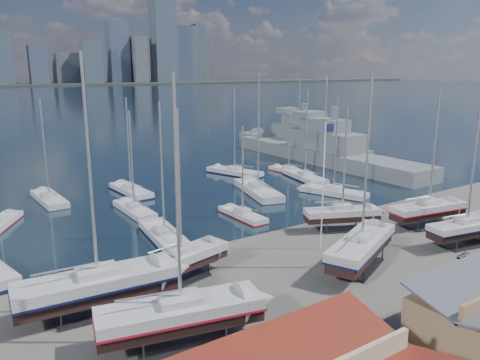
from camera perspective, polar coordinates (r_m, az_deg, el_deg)
ground at (r=46.56m, az=11.58°, el=-9.56°), size 1400.00×1400.00×0.00m
sailboat_cradle_0 at (r=37.25m, az=-16.90°, el=-12.14°), size 12.21×4.29×19.12m
sailboat_cradle_1 at (r=32.36m, az=-7.23°, el=-15.86°), size 11.50×5.46×17.78m
sailboat_cradle_2 at (r=41.08m, az=-7.16°, el=-9.52°), size 9.39×4.50×14.87m
sailboat_cradle_3 at (r=44.61m, az=14.59°, el=-7.78°), size 11.41×7.26×17.77m
sailboat_cradle_4 at (r=54.36m, az=12.34°, el=-4.03°), size 8.76×5.67×14.08m
sailboat_cradle_5 at (r=53.79m, az=25.87°, el=-5.26°), size 9.17×4.09×14.45m
sailboat_cradle_6 at (r=58.64m, az=21.99°, el=-3.35°), size 10.04×4.36×15.73m
sailboat_moored_2 at (r=69.87m, az=-22.22°, el=-2.27°), size 3.14×9.93×14.84m
sailboat_moored_3 at (r=51.25m, az=-9.19°, el=-6.93°), size 4.08×10.61×15.47m
sailboat_moored_4 at (r=61.43m, az=-12.75°, el=-3.65°), size 2.54×9.02×13.62m
sailboat_moored_5 at (r=71.02m, az=-13.15°, el=-1.39°), size 3.40×10.02×14.75m
sailboat_moored_6 at (r=58.01m, az=0.31°, el=-4.33°), size 2.35×7.95×11.83m
sailboat_moored_7 at (r=68.99m, az=2.20°, el=-1.46°), size 6.46×12.66×18.40m
sailboat_moored_8 at (r=81.63m, az=-0.66°, el=0.86°), size 6.34×10.89×15.72m
sailboat_moored_9 at (r=69.66m, az=11.34°, el=-1.57°), size 5.98×10.26×14.96m
sailboat_moored_10 at (r=78.45m, az=7.92°, el=0.22°), size 4.88×10.76×15.54m
sailboat_moored_11 at (r=83.55m, az=5.94°, el=1.08°), size 3.14×8.43×12.31m
naval_ship_east at (r=94.18m, az=10.16°, el=3.17°), size 8.16×47.64×18.28m
naval_ship_west at (r=108.61m, az=7.07°, el=4.60°), size 6.36×38.94×17.50m
car_a at (r=31.59m, az=5.66°, el=-19.70°), size 2.93×4.43×1.40m
car_b at (r=34.53m, az=12.96°, el=-16.94°), size 4.21×1.83×1.35m
flagpole at (r=46.89m, az=10.23°, el=0.39°), size 1.15×0.12×13.03m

